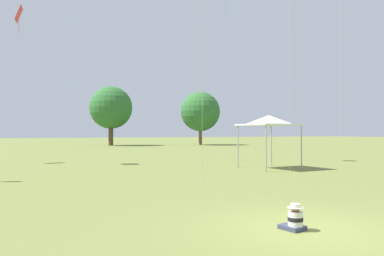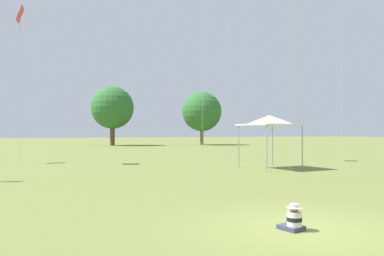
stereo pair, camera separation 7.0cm
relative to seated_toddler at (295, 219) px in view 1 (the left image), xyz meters
name	(u,v)px [view 1 (the left image)]	position (x,y,z in m)	size (l,w,h in m)	color
ground_plane	(306,229)	(0.31, -0.04, -0.25)	(300.00, 300.00, 0.00)	olive
seated_toddler	(295,219)	(0.00, 0.00, 0.00)	(0.50, 0.58, 0.61)	#383D56
canopy_tent	(269,121)	(8.12, 11.96, 2.66)	(3.17, 3.17, 3.24)	white
kite_1	(19,18)	(-5.71, 21.65, 9.85)	(0.54, 1.14, 10.88)	red
kite_3	(226,2)	(8.73, 18.21, 11.99)	(0.94, 1.00, 13.24)	#339EDB
distant_tree_0	(111,108)	(8.22, 55.70, 6.06)	(7.10, 7.10, 9.89)	brown
distant_tree_1	(200,112)	(23.16, 52.19, 5.59)	(6.91, 6.91, 9.31)	brown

